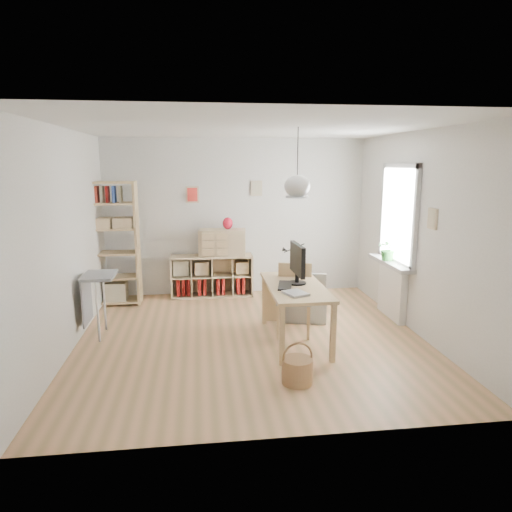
{
  "coord_description": "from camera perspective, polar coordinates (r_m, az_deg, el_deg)",
  "views": [
    {
      "loc": [
        -0.65,
        -5.66,
        2.28
      ],
      "look_at": [
        0.1,
        0.3,
        1.05
      ],
      "focal_mm": 32.0,
      "sensor_mm": 36.0,
      "label": 1
    }
  ],
  "objects": [
    {
      "name": "keyboard",
      "position": [
        5.77,
        3.65,
        -3.71
      ],
      "size": [
        0.26,
        0.46,
        0.02
      ],
      "primitive_type": "cube",
      "rotation": [
        0.0,
        0.0,
        -0.23
      ],
      "color": "black",
      "rests_on": "desk"
    },
    {
      "name": "red_vase",
      "position": [
        7.78,
        -3.56,
        4.1
      ],
      "size": [
        0.17,
        0.17,
        0.21
      ],
      "primitive_type": "ellipsoid",
      "color": "#A50D20",
      "rests_on": "drawer_chest"
    },
    {
      "name": "cube_shelf",
      "position": [
        7.99,
        -5.68,
        -2.85
      ],
      "size": [
        1.4,
        0.38,
        0.72
      ],
      "color": "tan",
      "rests_on": "ground"
    },
    {
      "name": "paper_tray",
      "position": [
        5.43,
        4.97,
        -4.67
      ],
      "size": [
        0.31,
        0.35,
        0.03
      ],
      "primitive_type": "cube",
      "rotation": [
        0.0,
        0.0,
        0.37
      ],
      "color": "silver",
      "rests_on": "desk"
    },
    {
      "name": "monitor",
      "position": [
        5.85,
        5.19,
        -0.71
      ],
      "size": [
        0.24,
        0.6,
        0.52
      ],
      "rotation": [
        0.0,
        0.0,
        0.04
      ],
      "color": "black",
      "rests_on": "desk"
    },
    {
      "name": "wicker_basket",
      "position": [
        4.95,
        5.19,
        -13.98
      ],
      "size": [
        0.33,
        0.33,
        0.45
      ],
      "rotation": [
        0.0,
        0.0,
        0.1
      ],
      "color": "#9B7146",
      "rests_on": "ground"
    },
    {
      "name": "drawer_chest",
      "position": [
        7.83,
        -4.23,
        1.7
      ],
      "size": [
        0.82,
        0.45,
        0.45
      ],
      "primitive_type": "cube",
      "rotation": [
        0.0,
        0.0,
        -0.12
      ],
      "color": "tan",
      "rests_on": "cube_shelf"
    },
    {
      "name": "yarn_ball",
      "position": [
        6.36,
        5.18,
        -1.81
      ],
      "size": [
        0.13,
        0.13,
        0.13
      ],
      "primitive_type": "sphere",
      "color": "#48090D",
      "rests_on": "desk"
    },
    {
      "name": "windowsill",
      "position": [
        7.01,
        16.47,
        -0.86
      ],
      "size": [
        0.22,
        1.2,
        0.06
      ],
      "primitive_type": "cube",
      "color": "silver",
      "rests_on": "radiator"
    },
    {
      "name": "window_unit",
      "position": [
        6.93,
        17.46,
        4.99
      ],
      "size": [
        0.07,
        1.16,
        1.46
      ],
      "color": "white",
      "rests_on": "ground"
    },
    {
      "name": "desk",
      "position": [
        5.87,
        4.93,
        -4.53
      ],
      "size": [
        0.7,
        1.5,
        0.75
      ],
      "color": "tan",
      "rests_on": "ground"
    },
    {
      "name": "radiator",
      "position": [
        7.13,
        16.64,
        -4.22
      ],
      "size": [
        0.1,
        0.8,
        0.8
      ],
      "primitive_type": "cube",
      "color": "white",
      "rests_on": "ground"
    },
    {
      "name": "storage_chest",
      "position": [
        6.86,
        6.28,
        -6.08
      ],
      "size": [
        0.75,
        0.81,
        0.64
      ],
      "rotation": [
        0.0,
        0.0,
        -0.25
      ],
      "color": "silver",
      "rests_on": "ground"
    },
    {
      "name": "task_lamp",
      "position": [
        6.4,
        4.63,
        0.11
      ],
      "size": [
        0.36,
        0.13,
        0.39
      ],
      "color": "black",
      "rests_on": "desk"
    },
    {
      "name": "ground",
      "position": [
        6.14,
        -0.58,
        -10.24
      ],
      "size": [
        4.5,
        4.5,
        0.0
      ],
      "primitive_type": "plane",
      "color": "tan",
      "rests_on": "ground"
    },
    {
      "name": "potted_plant",
      "position": [
        7.01,
        16.24,
        0.88
      ],
      "size": [
        0.36,
        0.33,
        0.35
      ],
      "primitive_type": "imported",
      "rotation": [
        0.0,
        0.0,
        -0.18
      ],
      "color": "#2A722A",
      "rests_on": "windowsill"
    },
    {
      "name": "chair",
      "position": [
        6.2,
        4.81,
        -4.82
      ],
      "size": [
        0.55,
        0.55,
        0.94
      ],
      "rotation": [
        0.0,
        0.0,
        -0.24
      ],
      "color": "gray",
      "rests_on": "ground"
    },
    {
      "name": "room_shell",
      "position": [
        5.65,
        5.17,
        8.69
      ],
      "size": [
        4.5,
        4.5,
        4.5
      ],
      "color": "silver",
      "rests_on": "ground"
    },
    {
      "name": "tall_bookshelf",
      "position": [
        7.68,
        -17.49,
        2.1
      ],
      "size": [
        0.8,
        0.38,
        2.0
      ],
      "color": "tan",
      "rests_on": "ground"
    },
    {
      "name": "side_table",
      "position": [
        6.38,
        -19.54,
        -3.76
      ],
      "size": [
        0.4,
        0.55,
        0.85
      ],
      "color": "gray",
      "rests_on": "ground"
    }
  ]
}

